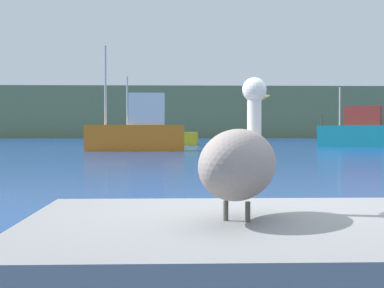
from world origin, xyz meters
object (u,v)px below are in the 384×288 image
object	(u,v)px
fishing_boat_yellow	(152,135)
pelican	(240,161)
fishing_boat_orange	(138,130)
fishing_boat_teal	(369,132)

from	to	relation	value
fishing_boat_yellow	pelican	bearing A→B (deg)	97.66
fishing_boat_orange	fishing_boat_yellow	bearing A→B (deg)	-92.23
pelican	fishing_boat_yellow	xyz separation A→B (m)	(-1.91, 38.89, -0.25)
pelican	fishing_boat_teal	distance (m)	36.33
pelican	fishing_boat_orange	bearing A→B (deg)	28.85
fishing_boat_yellow	fishing_boat_orange	distance (m)	11.59
fishing_boat_yellow	fishing_boat_teal	distance (m)	15.22
fishing_boat_yellow	fishing_boat_orange	bearing A→B (deg)	93.29
pelican	fishing_boat_orange	distance (m)	27.40
pelican	fishing_boat_teal	bearing A→B (deg)	4.01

